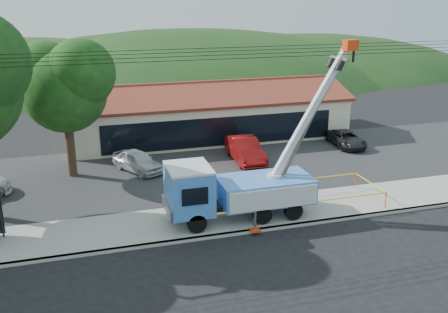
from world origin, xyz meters
TOP-DOWN VIEW (x-y plane):
  - ground at (0.00, 0.00)m, footprint 120.00×120.00m
  - curb at (0.00, 2.10)m, footprint 60.00×0.25m
  - sidewalk at (0.00, 4.00)m, footprint 60.00×4.00m
  - parking_lot at (0.00, 12.00)m, footprint 60.00×12.00m
  - strip_mall at (4.00, 19.98)m, footprint 22.50×8.53m
  - tree_lot at (-7.00, 13.00)m, footprint 6.30×5.60m
  - hill_west at (-15.00, 55.00)m, footprint 78.40×56.00m
  - hill_center at (10.00, 55.00)m, footprint 89.60×64.00m
  - hill_east at (30.00, 55.00)m, footprint 72.80×52.00m
  - utility_truck at (1.20, 3.74)m, footprint 9.98×4.16m
  - leaning_pole at (5.26, 3.97)m, footprint 4.52×1.75m
  - caution_tape at (4.17, 4.17)m, footprint 10.79×3.27m
  - car_silver at (-2.80, 12.62)m, footprint 3.49×4.39m
  - car_red at (4.75, 12.57)m, footprint 1.83×5.06m
  - car_dark at (13.48, 13.75)m, footprint 2.32×4.39m

SIDE VIEW (x-z plane):
  - ground at x=0.00m, z-range 0.00..0.00m
  - hill_west at x=-15.00m, z-range -14.00..14.00m
  - hill_center at x=10.00m, z-range -16.00..16.00m
  - hill_east at x=30.00m, z-range -13.00..13.00m
  - car_silver at x=-2.80m, z-range -0.70..0.70m
  - car_red at x=4.75m, z-range -0.83..0.83m
  - car_dark at x=13.48m, z-range -0.59..0.59m
  - parking_lot at x=0.00m, z-range 0.00..0.10m
  - curb at x=0.00m, z-range 0.00..0.15m
  - sidewalk at x=0.00m, z-range 0.00..0.15m
  - caution_tape at x=4.17m, z-range 0.38..1.33m
  - utility_truck at x=1.20m, z-range -2.73..6.35m
  - strip_mall at x=4.00m, z-range -0.46..4.22m
  - leaning_pole at x=5.26m, z-range 0.54..9.49m
  - tree_lot at x=-7.00m, z-range 1.74..10.68m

